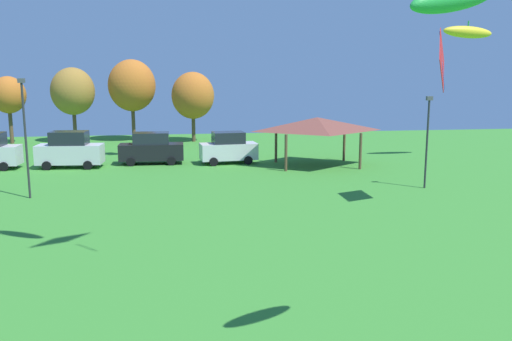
% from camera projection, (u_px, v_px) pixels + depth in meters
% --- Properties ---
extents(kite_flying_0, '(4.23, 1.20, 1.40)m').
position_uv_depth(kite_flying_0, '(468.00, 32.00, 41.49)').
color(kite_flying_0, yellow).
extents(kite_flying_6, '(1.64, 2.73, 3.14)m').
position_uv_depth(kite_flying_6, '(442.00, 60.00, 26.67)').
color(kite_flying_6, red).
extents(parked_car_second_from_left, '(4.75, 2.29, 2.66)m').
position_uv_depth(parked_car_second_from_left, '(70.00, 150.00, 39.18)').
color(parked_car_second_from_left, silver).
rests_on(parked_car_second_from_left, ground).
extents(parked_car_third_from_left, '(4.82, 2.01, 2.39)m').
position_uv_depth(parked_car_third_from_left, '(151.00, 148.00, 40.84)').
color(parked_car_third_from_left, black).
rests_on(parked_car_third_from_left, ground).
extents(parked_car_rightmost_in_row, '(4.42, 2.32, 2.41)m').
position_uv_depth(parked_car_rightmost_in_row, '(228.00, 148.00, 41.06)').
color(parked_car_rightmost_in_row, silver).
rests_on(parked_car_rightmost_in_row, ground).
extents(park_pavilion, '(7.02, 4.91, 3.60)m').
position_uv_depth(park_pavilion, '(317.00, 124.00, 39.73)').
color(park_pavilion, brown).
rests_on(park_pavilion, ground).
extents(light_post_0, '(0.36, 0.20, 5.48)m').
position_uv_depth(light_post_0, '(427.00, 136.00, 31.96)').
color(light_post_0, '#2D2D33').
rests_on(light_post_0, ground).
extents(light_post_1, '(0.36, 0.20, 6.54)m').
position_uv_depth(light_post_1, '(25.00, 132.00, 29.27)').
color(light_post_1, '#2D2D33').
rests_on(light_post_1, ground).
extents(treeline_tree_0, '(3.24, 3.24, 6.48)m').
position_uv_depth(treeline_tree_0, '(8.00, 95.00, 51.88)').
color(treeline_tree_0, brown).
rests_on(treeline_tree_0, ground).
extents(treeline_tree_1, '(4.22, 4.22, 7.31)m').
position_uv_depth(treeline_tree_1, '(73.00, 91.00, 53.19)').
color(treeline_tree_1, brown).
rests_on(treeline_tree_1, ground).
extents(treeline_tree_2, '(4.69, 4.69, 8.11)m').
position_uv_depth(treeline_tree_2, '(132.00, 86.00, 54.17)').
color(treeline_tree_2, brown).
rests_on(treeline_tree_2, ground).
extents(treeline_tree_3, '(4.19, 4.19, 6.88)m').
position_uv_depth(treeline_tree_3, '(193.00, 96.00, 53.44)').
color(treeline_tree_3, brown).
rests_on(treeline_tree_3, ground).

